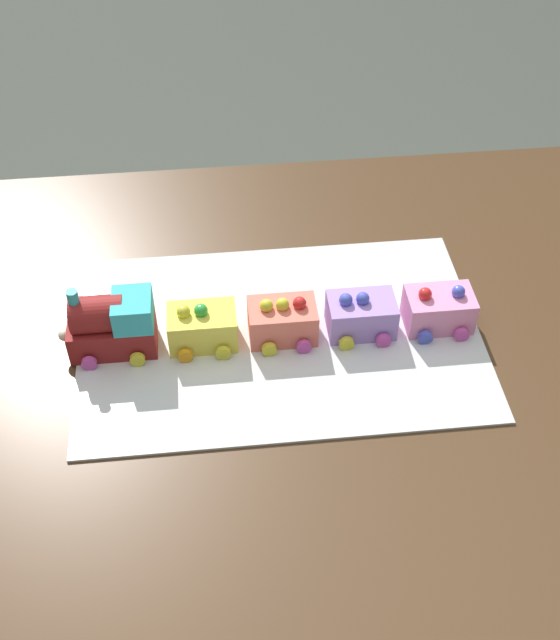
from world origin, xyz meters
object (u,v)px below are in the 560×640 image
cake_locomotive (112,324)px  cake_car_hopper_lavender (361,315)px  cake_car_gondola_lemon (202,327)px  cake_car_tanker_coral (282,320)px  dining_table (270,403)px  cake_car_caboose_bubblegum (439,309)px

cake_locomotive → cake_car_hopper_lavender: (0.36, -0.00, -0.02)m
cake_car_gondola_lemon → cake_car_tanker_coral: same height
dining_table → cake_locomotive: cake_locomotive is taller
cake_locomotive → cake_car_caboose_bubblegum: (0.48, -0.00, -0.02)m
dining_table → cake_car_gondola_lemon: size_ratio=14.00×
dining_table → cake_car_gondola_lemon: 0.17m
cake_car_hopper_lavender → cake_locomotive: bearing=180.0°
dining_table → cake_locomotive: 0.28m
dining_table → cake_car_caboose_bubblegum: 0.30m
cake_car_tanker_coral → cake_car_hopper_lavender: size_ratio=1.00×
cake_locomotive → cake_car_gondola_lemon: cake_locomotive is taller
cake_car_hopper_lavender → cake_car_caboose_bubblegum: size_ratio=1.00×
dining_table → cake_car_gondola_lemon: (-0.10, 0.04, 0.14)m
cake_locomotive → cake_car_tanker_coral: 0.25m
cake_locomotive → cake_car_tanker_coral: size_ratio=1.40×
dining_table → cake_car_tanker_coral: (0.02, 0.04, 0.14)m
cake_car_gondola_lemon → cake_car_caboose_bubblegum: bearing=0.0°
cake_car_gondola_lemon → cake_car_caboose_bubblegum: size_ratio=1.00×
cake_locomotive → cake_car_tanker_coral: cake_locomotive is taller
cake_car_hopper_lavender → cake_car_caboose_bubblegum: 0.12m
dining_table → cake_locomotive: bearing=170.1°
cake_car_gondola_lemon → cake_car_hopper_lavender: (0.24, 0.00, 0.00)m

